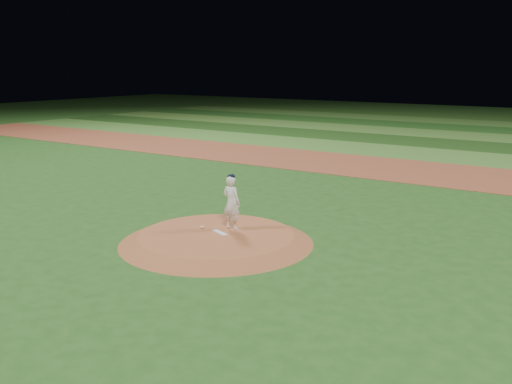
# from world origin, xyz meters

# --- Properties ---
(ground) EXTENTS (120.00, 120.00, 0.00)m
(ground) POSITION_xyz_m (0.00, 0.00, 0.00)
(ground) COLOR #225019
(ground) RESTS_ON ground
(infield_dirt_band) EXTENTS (70.00, 6.00, 0.02)m
(infield_dirt_band) POSITION_xyz_m (0.00, 14.00, 0.01)
(infield_dirt_band) COLOR brown
(infield_dirt_band) RESTS_ON ground
(outfield_stripe_0) EXTENTS (70.00, 5.00, 0.02)m
(outfield_stripe_0) POSITION_xyz_m (0.00, 19.50, 0.01)
(outfield_stripe_0) COLOR #40772B
(outfield_stripe_0) RESTS_ON ground
(outfield_stripe_1) EXTENTS (70.00, 5.00, 0.02)m
(outfield_stripe_1) POSITION_xyz_m (0.00, 24.50, 0.01)
(outfield_stripe_1) COLOR #1C4215
(outfield_stripe_1) RESTS_ON ground
(outfield_stripe_2) EXTENTS (70.00, 5.00, 0.02)m
(outfield_stripe_2) POSITION_xyz_m (0.00, 29.50, 0.01)
(outfield_stripe_2) COLOR #407129
(outfield_stripe_2) RESTS_ON ground
(outfield_stripe_3) EXTENTS (70.00, 5.00, 0.02)m
(outfield_stripe_3) POSITION_xyz_m (0.00, 34.50, 0.01)
(outfield_stripe_3) COLOR #1D4B18
(outfield_stripe_3) RESTS_ON ground
(outfield_stripe_4) EXTENTS (70.00, 5.00, 0.02)m
(outfield_stripe_4) POSITION_xyz_m (0.00, 39.50, 0.01)
(outfield_stripe_4) COLOR #3A6A26
(outfield_stripe_4) RESTS_ON ground
(pitchers_mound) EXTENTS (5.50, 5.50, 0.25)m
(pitchers_mound) POSITION_xyz_m (0.00, 0.00, 0.12)
(pitchers_mound) COLOR #9F5731
(pitchers_mound) RESTS_ON ground
(pitching_rubber) EXTENTS (0.66, 0.40, 0.03)m
(pitching_rubber) POSITION_xyz_m (0.04, 0.11, 0.27)
(pitching_rubber) COLOR silver
(pitching_rubber) RESTS_ON pitchers_mound
(rosin_bag) EXTENTS (0.11, 0.11, 0.06)m
(rosin_bag) POSITION_xyz_m (-0.73, 0.25, 0.28)
(rosin_bag) COLOR white
(rosin_bag) RESTS_ON pitchers_mound
(pitcher_on_mound) EXTENTS (0.59, 0.39, 1.64)m
(pitcher_on_mound) POSITION_xyz_m (0.05, 0.66, 1.06)
(pitcher_on_mound) COLOR white
(pitcher_on_mound) RESTS_ON pitchers_mound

